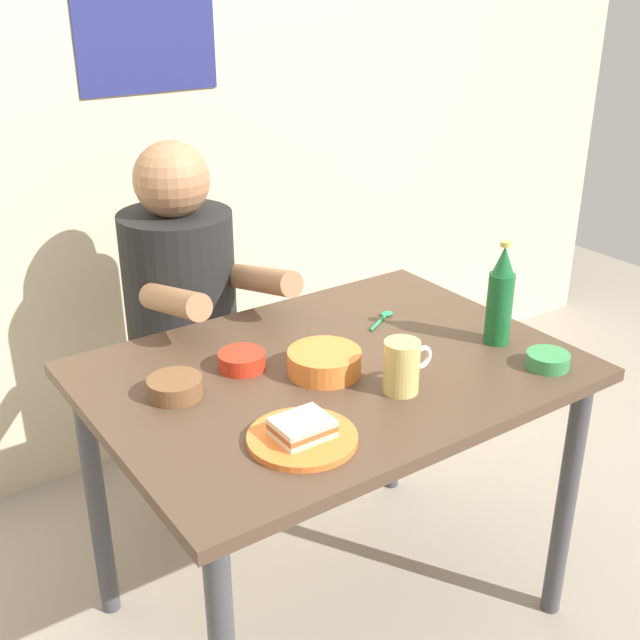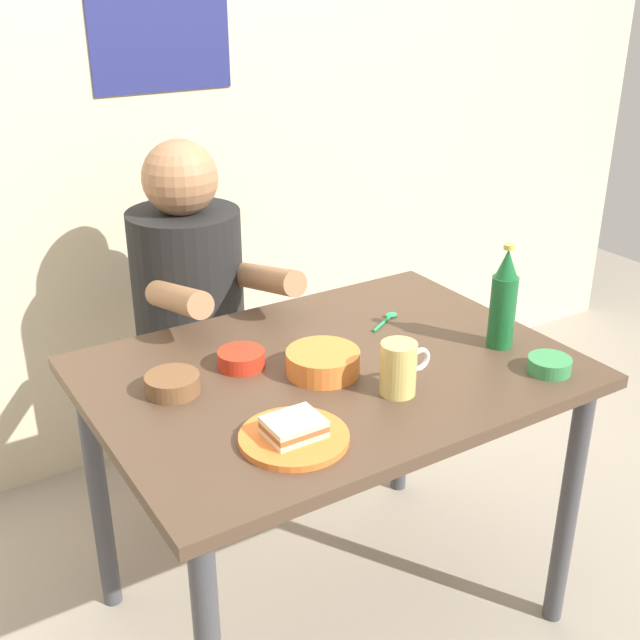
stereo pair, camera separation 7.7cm
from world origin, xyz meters
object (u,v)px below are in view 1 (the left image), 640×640
soup_bowl_orange (324,361)px  dining_table (332,401)px  plate_orange (302,438)px  person_seated (181,283)px  beer_bottle (500,298)px  sandwich (302,427)px  beer_mug (402,366)px  stool (189,408)px

soup_bowl_orange → dining_table: bearing=25.5°
plate_orange → soup_bowl_orange: 0.29m
person_seated → plate_orange: (-0.15, -0.84, -0.02)m
dining_table → beer_bottle: bearing=-16.9°
dining_table → sandwich: sandwich is taller
soup_bowl_orange → sandwich: bearing=-133.6°
person_seated → soup_bowl_orange: size_ratio=4.23×
person_seated → soup_bowl_orange: bearing=-85.1°
sandwich → beer_mug: size_ratio=0.87×
beer_mug → beer_bottle: (0.35, 0.06, 0.06)m
dining_table → plate_orange: bearing=-136.0°
beer_mug → soup_bowl_orange: 0.19m
beer_mug → stool: bearing=100.2°
person_seated → soup_bowl_orange: (0.05, -0.63, 0.01)m
person_seated → plate_orange: size_ratio=3.27×
stool → beer_bottle: beer_bottle is taller
person_seated → sandwich: person_seated is taller
stool → plate_orange: size_ratio=2.05×
dining_table → person_seated: person_seated is taller
person_seated → beer_bottle: size_ratio=2.75×
beer_bottle → soup_bowl_orange: bearing=166.2°
beer_bottle → beer_mug: bearing=-171.1°
person_seated → beer_mug: 0.81m
dining_table → plate_orange: plate_orange is taller
stool → soup_bowl_orange: 0.77m
person_seated → stool: bearing=90.0°
stool → beer_bottle: bearing=-56.6°
person_seated → beer_bottle: bearing=-56.2°
plate_orange → beer_bottle: bearing=8.8°
stool → soup_bowl_orange: soup_bowl_orange is taller
plate_orange → soup_bowl_orange: bearing=46.4°
sandwich → person_seated: bearing=80.2°
plate_orange → beer_mug: beer_mug is taller
plate_orange → sandwich: 0.02m
sandwich → beer_bottle: size_ratio=0.42×
sandwich → beer_mug: 0.30m
person_seated → sandwich: bearing=-99.8°
beer_mug → plate_orange: bearing=-171.2°
beer_bottle → soup_bowl_orange: beer_bottle is taller
dining_table → sandwich: (-0.23, -0.23, 0.13)m
sandwich → beer_bottle: beer_bottle is taller
plate_orange → dining_table: bearing=44.0°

